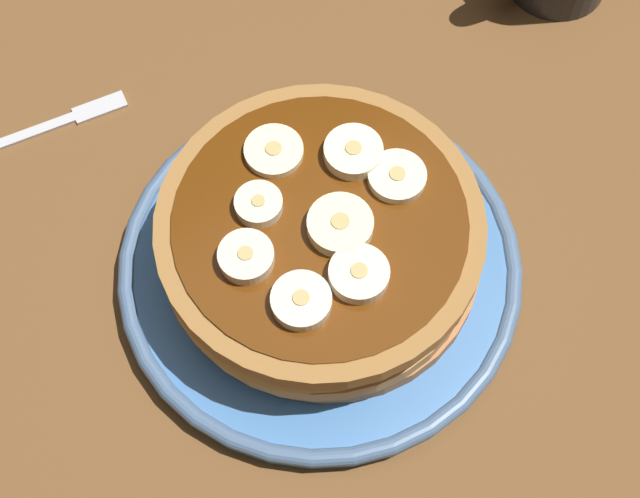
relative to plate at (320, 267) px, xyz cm
name	(u,v)px	position (x,y,z in cm)	size (l,w,h in cm)	color
ground_plane	(320,283)	(0.00, 0.00, -2.45)	(140.00, 140.00, 3.00)	brown
plate	(320,267)	(0.00, 0.00, 0.00)	(23.93, 23.93, 1.77)	#3F72B2
pancake_stack	(316,242)	(0.14, -0.16, 3.27)	(18.71, 18.39, 5.50)	#B27345
banana_slice_0	(340,225)	(-0.67, 0.96, 6.35)	(3.55, 3.55, 1.07)	#F7EEB7
banana_slice_1	(355,277)	(0.27, 3.86, 6.34)	(3.19, 3.19, 1.03)	#F7E6C3
banana_slice_2	(353,153)	(-3.66, -2.49, 6.35)	(3.29, 3.29, 1.05)	#FDF4C4
banana_slice_3	(250,263)	(4.50, 0.40, 6.36)	(2.96, 2.96, 1.08)	#F6E0C0
banana_slice_4	(274,152)	(0.02, -4.92, 6.18)	(3.31, 3.31, 0.71)	#FBEEB9
banana_slice_5	(259,205)	(2.39, -2.39, 6.31)	(2.61, 2.61, 0.97)	beige
banana_slice_6	(400,182)	(-4.91, 0.34, 6.22)	(3.23, 3.23, 0.80)	#F0E7BF
banana_slice_7	(301,301)	(3.30, 3.58, 6.32)	(3.16, 3.16, 0.99)	#EDE2C3
fork	(42,128)	(10.11, -18.15, -0.70)	(13.03, 2.46, 0.50)	silver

